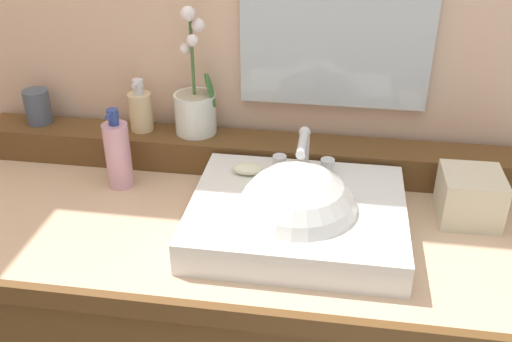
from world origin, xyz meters
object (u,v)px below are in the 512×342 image
sink_basin (297,220)px  lotion_bottle (118,154)px  tumbler_cup (38,107)px  tissue_box (470,196)px  soap_bar (248,169)px  potted_plant (195,104)px  soap_dispenser (140,110)px

sink_basin → lotion_bottle: lotion_bottle is taller
tumbler_cup → tissue_box: size_ratio=0.69×
soap_bar → tissue_box: size_ratio=0.54×
sink_basin → potted_plant: 0.43m
potted_plant → sink_basin: bearing=-45.2°
soap_dispenser → tissue_box: bearing=-11.6°
tumbler_cup → lotion_bottle: size_ratio=0.45×
soap_bar → tumbler_cup: bearing=164.1°
sink_basin → tumbler_cup: (-0.71, 0.28, 0.09)m
soap_bar → soap_dispenser: size_ratio=0.51×
soap_dispenser → lotion_bottle: 0.15m
soap_bar → soap_dispenser: bearing=151.4°
soap_bar → lotion_bottle: (-0.32, 0.02, 0.00)m
potted_plant → lotion_bottle: size_ratio=1.63×
potted_plant → tissue_box: 0.69m
soap_bar → lotion_bottle: 0.32m
tumbler_cup → sink_basin: bearing=-21.6°
lotion_bottle → tissue_box: bearing=-1.4°
soap_bar → tissue_box: (0.50, 0.00, -0.03)m
soap_dispenser → soap_bar: bearing=-28.6°
tumbler_cup → tissue_box: 1.10m
soap_bar → lotion_bottle: bearing=176.1°
potted_plant → tumbler_cup: (-0.43, -0.01, -0.03)m
tissue_box → sink_basin: bearing=-162.5°
soap_dispenser → potted_plant: bearing=2.8°
soap_dispenser → lotion_bottle: bearing=-95.0°
lotion_bottle → tissue_box: lotion_bottle is taller
tumbler_cup → potted_plant: bearing=0.8°
sink_basin → potted_plant: potted_plant is taller
tumbler_cup → tissue_box: tumbler_cup is taller
tumbler_cup → lotion_bottle: bearing=-28.4°
soap_dispenser → tumbler_cup: (-0.28, 0.00, -0.01)m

